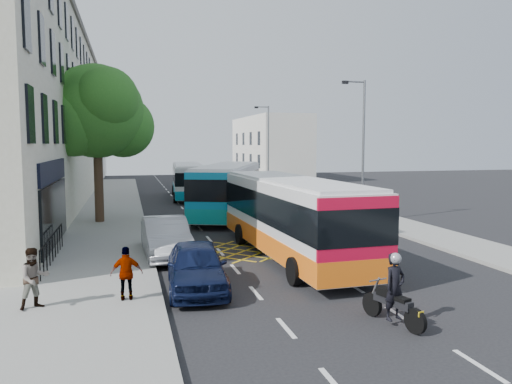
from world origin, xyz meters
TOP-DOWN VIEW (x-y plane):
  - ground at (0.00, 0.00)m, footprint 120.00×120.00m
  - pavement_left at (-8.50, 15.00)m, footprint 5.00×70.00m
  - pavement_right at (7.50, 15.00)m, footprint 3.00×70.00m
  - terrace_main at (-14.00, 24.49)m, footprint 8.30×45.00m
  - terrace_far at (-14.00, 55.00)m, footprint 8.00×20.00m
  - building_right at (11.00, 48.00)m, footprint 6.00×18.00m
  - street_tree at (-8.51, 14.97)m, footprint 6.30×5.70m
  - lamp_near at (6.20, 12.00)m, footprint 1.45×0.15m
  - lamp_far at (6.20, 32.00)m, footprint 1.45×0.15m
  - railings at (-9.70, 5.30)m, footprint 0.08×5.60m
  - bus_near at (-0.63, 4.32)m, footprint 3.12×11.40m
  - bus_mid at (-0.81, 16.20)m, footprint 6.61×11.75m
  - bus_far at (-2.00, 27.52)m, footprint 3.10×10.36m
  - motorbike at (-0.51, -3.45)m, footprint 0.80×2.03m
  - parked_car_blue at (-4.90, 0.80)m, footprint 2.06×4.51m
  - parked_car_silver at (-5.48, 5.67)m, footprint 1.88×4.88m
  - red_hatchback at (5.50, 16.50)m, footprint 2.39×4.65m
  - distant_car_grey at (-0.42, 38.68)m, footprint 2.45×4.64m
  - distant_car_silver at (2.53, 36.18)m, footprint 2.00×3.98m
  - distant_car_dark at (3.05, 45.30)m, footprint 1.58×4.29m
  - pedestrian_near at (-9.39, -0.31)m, footprint 0.99×0.92m
  - pedestrian_far at (-7.00, -0.17)m, footprint 0.91×0.41m

SIDE VIEW (x-z plane):
  - ground at x=0.00m, z-range 0.00..0.00m
  - pavement_left at x=-8.50m, z-range 0.00..0.15m
  - pavement_right at x=7.50m, z-range 0.00..0.15m
  - distant_car_grey at x=-0.42m, z-range 0.00..1.24m
  - red_hatchback at x=5.50m, z-range 0.00..1.29m
  - distant_car_silver at x=2.53m, z-range 0.00..1.30m
  - distant_car_dark at x=3.05m, z-range 0.00..1.40m
  - railings at x=-9.70m, z-range 0.15..1.29m
  - parked_car_blue at x=-4.90m, z-range 0.00..1.50m
  - parked_car_silver at x=-5.48m, z-range 0.00..1.59m
  - motorbike at x=-0.51m, z-range -0.06..1.79m
  - pedestrian_far at x=-7.00m, z-range 0.15..1.67m
  - pedestrian_near at x=-9.39m, z-range 0.15..1.79m
  - bus_far at x=-2.00m, z-range 0.08..2.95m
  - bus_near at x=-0.63m, z-range 0.08..3.27m
  - bus_mid at x=-0.81m, z-range 0.09..3.34m
  - building_right at x=11.00m, z-range 0.00..8.00m
  - lamp_near at x=6.20m, z-range 0.62..8.62m
  - lamp_far at x=6.20m, z-range 0.62..8.62m
  - terrace_far at x=-14.00m, z-range 0.00..10.00m
  - street_tree at x=-8.51m, z-range 1.89..10.69m
  - terrace_main at x=-14.00m, z-range 0.01..13.51m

